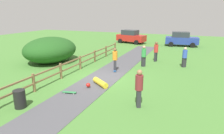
# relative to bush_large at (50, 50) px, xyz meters

# --- Properties ---
(ground_plane) EXTENTS (60.00, 60.00, 0.00)m
(ground_plane) POSITION_rel_bush_large_xyz_m (6.38, -2.37, -1.15)
(ground_plane) COLOR #4C8438
(asphalt_path) EXTENTS (2.40, 28.00, 0.02)m
(asphalt_path) POSITION_rel_bush_large_xyz_m (6.38, -2.37, -1.14)
(asphalt_path) COLOR #515156
(asphalt_path) RESTS_ON ground_plane
(wooden_fence) EXTENTS (0.12, 18.12, 1.10)m
(wooden_fence) POSITION_rel_bush_large_xyz_m (3.78, -2.37, -0.48)
(wooden_fence) COLOR olive
(wooden_fence) RESTS_ON ground_plane
(bush_large) EXTENTS (4.35, 5.22, 2.30)m
(bush_large) POSITION_rel_bush_large_xyz_m (0.00, 0.00, 0.00)
(bush_large) COLOR #23561E
(bush_large) RESTS_ON ground_plane
(trash_bin) EXTENTS (0.56, 0.56, 0.90)m
(trash_bin) POSITION_rel_bush_large_xyz_m (4.58, -8.03, -0.70)
(trash_bin) COLOR black
(trash_bin) RESTS_ON ground_plane
(skater_riding) EXTENTS (0.48, 0.82, 1.81)m
(skater_riding) POSITION_rel_bush_large_xyz_m (6.58, -0.57, -0.12)
(skater_riding) COLOR #265999
(skater_riding) RESTS_ON asphalt_path
(skater_fallen) EXTENTS (1.36, 1.37, 0.36)m
(skater_fallen) POSITION_rel_bush_large_xyz_m (6.84, -3.93, -0.95)
(skater_fallen) COLOR yellow
(skater_fallen) RESTS_ON asphalt_path
(skateboard_loose) EXTENTS (0.82, 0.37, 0.08)m
(skateboard_loose) POSITION_rel_bush_large_xyz_m (5.80, -5.70, -1.06)
(skateboard_loose) COLOR #338C4C
(skateboard_loose) RESTS_ON asphalt_path
(bystander_maroon) EXTENTS (0.50, 0.50, 1.89)m
(bystander_maroon) POSITION_rel_bush_large_xyz_m (9.86, -5.78, -0.10)
(bystander_maroon) COLOR #2D2D33
(bystander_maroon) RESTS_ON ground_plane
(bystander_blue) EXTENTS (0.53, 0.53, 1.70)m
(bystander_blue) POSITION_rel_bush_large_xyz_m (11.49, 2.73, -0.21)
(bystander_blue) COLOR #2D2D33
(bystander_blue) RESTS_ON ground_plane
(bystander_green) EXTENTS (0.54, 0.54, 1.79)m
(bystander_green) POSITION_rel_bush_large_xyz_m (8.29, 1.67, -0.16)
(bystander_green) COLOR #2D2D33
(bystander_green) RESTS_ON ground_plane
(bystander_red) EXTENTS (0.44, 0.44, 1.85)m
(bystander_red) POSITION_rel_bush_large_xyz_m (8.92, 3.88, -0.12)
(bystander_red) COLOR #2D2D33
(bystander_red) RESTS_ON ground_plane
(parked_car_red) EXTENTS (4.47, 2.68, 1.92)m
(parked_car_red) POSITION_rel_bush_large_xyz_m (3.43, 13.88, -0.19)
(parked_car_red) COLOR red
(parked_car_red) RESTS_ON ground_plane
(parked_car_blue) EXTENTS (4.35, 2.33, 1.92)m
(parked_car_blue) POSITION_rel_bush_large_xyz_m (10.51, 13.86, -0.19)
(parked_car_blue) COLOR #283D99
(parked_car_blue) RESTS_ON ground_plane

